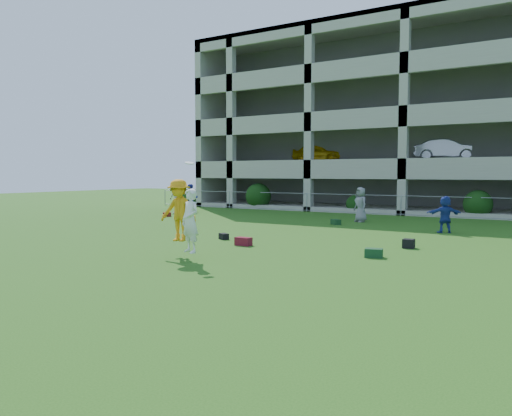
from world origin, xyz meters
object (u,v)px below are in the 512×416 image
Objects in this scene: bystander_d at (445,214)px; parking_garage at (436,123)px; bystander_a at (191,198)px; crate_d at (409,244)px; bystander_b at (177,199)px; frisbee_contest at (182,213)px; bystander_c at (361,205)px.

parking_garage is at bearing -108.09° from bystander_d.
bystander_d is 0.05× the size of parking_garage.
crate_d is (15.73, -8.19, -0.73)m from bystander_a.
bystander_d is at bearing -6.35° from bystander_b.
bystander_d is 0.60× the size of frisbee_contest.
bystander_b is 17.12m from crate_d.
bystander_d is at bearing 5.37° from bystander_c.
bystander_d is at bearing 62.98° from frisbee_contest.
bystander_b is at bearing 156.71° from crate_d.
bystander_a reaches higher than bystander_d.
crate_d is at bearing 56.80° from bystander_d.
bystander_a is at bearing 90.52° from bystander_b.
bystander_a reaches higher than crate_d.
bystander_a is 1.02× the size of bystander_b.
bystander_c is at bearing 4.18° from bystander_b.
crate_d is at bearing -80.05° from parking_garage.
bystander_b is 0.68× the size of frisbee_contest.
crate_d is (-0.14, -5.04, -0.61)m from bystander_d.
crate_d is (4.39, -7.62, -0.72)m from bystander_c.
bystander_d is 17.30m from parking_garage.
bystander_c is at bearing -61.19° from bystander_d.
crate_d is 0.01× the size of parking_garage.
frisbee_contest reaches higher than crate_d.
parking_garage reaches higher than bystander_a.
bystander_c is 1.14× the size of bystander_d.
bystander_a is 16.18m from bystander_d.
bystander_b reaches higher than crate_d.
bystander_d is 4.36× the size of crate_d.
frisbee_contest is at bearing -58.24° from bystander_c.
bystander_c is at bearing 119.98° from crate_d.
parking_garage reaches higher than bystander_c.
bystander_d is at bearing 88.36° from crate_d.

